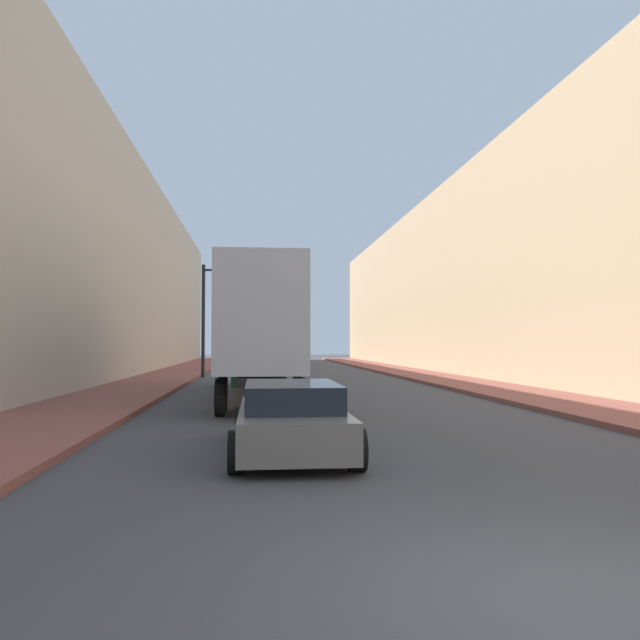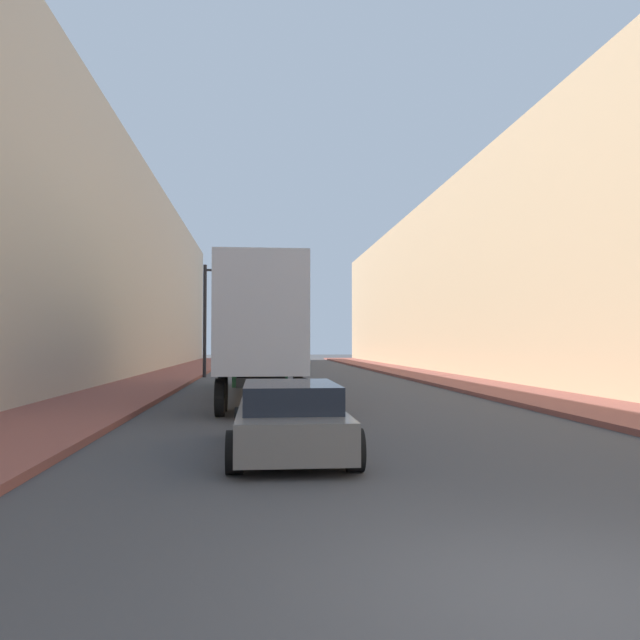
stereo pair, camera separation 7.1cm
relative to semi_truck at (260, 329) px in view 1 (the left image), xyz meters
The scene contains 8 objects.
ground_plane 18.35m from the semi_truck, 83.02° to the right, with size 200.00×200.00×0.00m, color #424244.
sidewalk_right 15.38m from the semi_truck, 51.82° to the left, with size 3.43×80.00×0.15m.
sidewalk_left 13.15m from the semi_truck, 112.60° to the left, with size 3.43×80.00×0.15m.
building_right 18.80m from the semi_truck, 40.25° to the left, with size 6.00×80.00×11.64m.
building_left 15.86m from the semi_truck, 129.04° to the left, with size 6.00×80.00×12.52m.
semi_truck is the anchor object (origin of this frame).
sedan_car 11.66m from the semi_truck, 87.57° to the right, with size 2.03×4.65×1.23m.
traffic_signal_gantry 13.39m from the semi_truck, 97.40° to the left, with size 6.04×0.35×6.36m.
Camera 1 is at (-2.33, -4.39, 1.92)m, focal length 35.00 mm.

